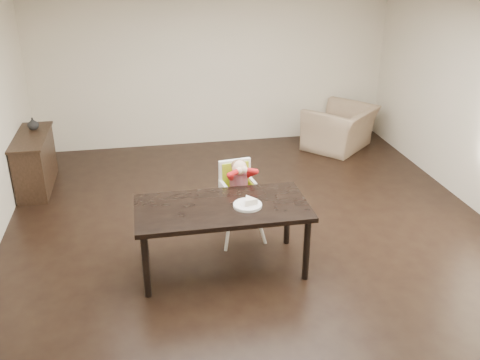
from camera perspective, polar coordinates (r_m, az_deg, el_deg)
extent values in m
plane|color=black|center=(6.40, 1.87, -6.48)|extent=(7.00, 7.00, 0.00)
cube|color=beige|center=(9.16, -2.88, 12.08)|extent=(6.00, 0.02, 2.70)
cube|color=beige|center=(2.95, 17.94, -17.76)|extent=(6.00, 0.02, 2.70)
cube|color=white|center=(5.54, 2.26, 18.31)|extent=(6.00, 7.00, 0.02)
cube|color=black|center=(5.56, -1.93, -3.01)|extent=(1.80, 0.90, 0.05)
cylinder|color=black|center=(5.38, -10.01, -9.05)|extent=(0.07, 0.07, 0.70)
cylinder|color=black|center=(5.60, 7.11, -7.38)|extent=(0.07, 0.07, 0.70)
cylinder|color=black|center=(6.01, -10.21, -5.23)|extent=(0.07, 0.07, 0.70)
cylinder|color=black|center=(6.21, 5.08, -3.89)|extent=(0.07, 0.07, 0.70)
cylinder|color=white|center=(6.14, -1.23, -5.07)|extent=(0.04, 0.04, 0.53)
cylinder|color=white|center=(6.25, 2.09, -4.51)|extent=(0.04, 0.04, 0.53)
cylinder|color=white|center=(6.46, -2.28, -3.51)|extent=(0.04, 0.04, 0.53)
cylinder|color=white|center=(6.56, 0.89, -3.01)|extent=(0.04, 0.04, 0.53)
cube|color=white|center=(6.23, -0.13, -1.85)|extent=(0.43, 0.39, 0.05)
cube|color=#A5C118|center=(6.21, -0.13, -1.58)|extent=(0.34, 0.33, 0.03)
cube|color=white|center=(6.26, -0.58, 0.50)|extent=(0.38, 0.10, 0.40)
cube|color=#A5C118|center=(6.24, -0.49, 0.32)|extent=(0.32, 0.07, 0.36)
cube|color=black|center=(6.16, -0.82, -0.01)|extent=(0.05, 0.17, 0.02)
cube|color=black|center=(6.20, 0.26, 0.15)|extent=(0.05, 0.17, 0.02)
cylinder|color=#A4121D|center=(6.15, -0.14, -0.38)|extent=(0.25, 0.25, 0.26)
sphere|color=beige|center=(6.05, -0.08, 1.34)|extent=(0.19, 0.19, 0.17)
ellipsoid|color=brown|center=(6.07, -0.15, 1.59)|extent=(0.20, 0.19, 0.13)
sphere|color=beige|center=(5.96, -0.10, 1.03)|extent=(0.09, 0.09, 0.08)
sphere|color=beige|center=(5.98, 0.50, 1.11)|extent=(0.09, 0.09, 0.08)
cylinder|color=white|center=(5.53, 0.81, -2.72)|extent=(0.36, 0.36, 0.02)
torus|color=white|center=(5.53, 0.81, -2.60)|extent=(0.36, 0.36, 0.02)
imported|color=#987E60|center=(9.24, 10.68, 6.22)|extent=(1.30, 1.27, 0.96)
cube|color=black|center=(8.13, -21.00, 1.73)|extent=(0.40, 1.20, 0.76)
cube|color=black|center=(8.00, -21.42, 4.34)|extent=(0.44, 1.26, 0.03)
imported|color=#99999E|center=(8.23, -21.22, 5.61)|extent=(0.18, 0.18, 0.16)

